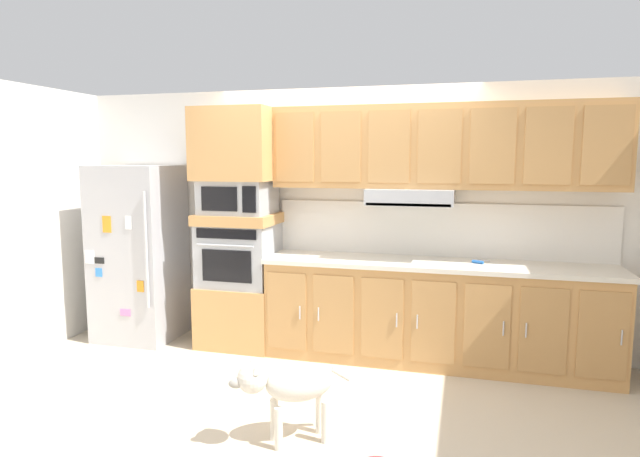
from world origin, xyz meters
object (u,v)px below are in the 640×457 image
screwdriver (478,262)px  dog (289,385)px  refrigerator (139,253)px  built_in_oven (239,254)px  microwave (238,197)px

screwdriver → dog: bearing=-124.6°
screwdriver → refrigerator: bearing=-178.4°
refrigerator → screwdriver: bearing=1.6°
dog → refrigerator: bearing=-68.8°
built_in_oven → microwave: size_ratio=1.09×
screwdriver → built_in_oven: bearing=-179.3°
refrigerator → microwave: 1.22m
refrigerator → dog: 2.72m
built_in_oven → microwave: microwave is taller
dog → screwdriver: bearing=-156.6°
refrigerator → dog: (2.14, -1.60, -0.49)m
screwdriver → dog: (-1.17, -1.70, -0.55)m
microwave → screwdriver: size_ratio=3.94×
refrigerator → screwdriver: (3.31, 0.09, 0.05)m
dog → built_in_oven: bearing=-89.3°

